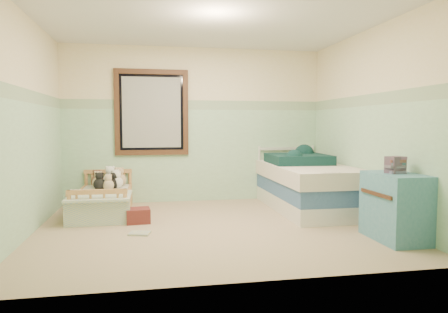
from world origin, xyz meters
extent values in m
cube|color=#9E7D60|center=(0.00, 0.00, -0.01)|extent=(4.20, 3.60, 0.02)
cube|color=silver|center=(0.00, 0.00, 2.51)|extent=(4.20, 3.60, 0.02)
cube|color=beige|center=(0.00, 1.80, 1.25)|extent=(4.20, 0.04, 2.50)
cube|color=beige|center=(0.00, -1.80, 1.25)|extent=(4.20, 0.04, 2.50)
cube|color=beige|center=(-2.10, 0.00, 1.25)|extent=(0.04, 3.60, 2.50)
cube|color=beige|center=(2.10, 0.00, 1.25)|extent=(0.04, 3.60, 2.50)
cube|color=#93BC97|center=(0.00, 1.79, 0.75)|extent=(4.20, 0.01, 1.50)
cube|color=#4F7D59|center=(0.00, 1.79, 1.57)|extent=(4.20, 0.01, 0.15)
cube|color=#382014|center=(-0.70, 1.76, 1.45)|extent=(1.16, 0.06, 1.36)
cube|color=#B7B6B1|center=(-0.70, 1.77, 1.45)|extent=(0.92, 0.01, 1.12)
cube|color=#B17942|center=(-1.39, 1.05, 0.09)|extent=(0.73, 1.46, 0.19)
cube|color=silver|center=(-1.39, 1.05, 0.25)|extent=(0.67, 1.40, 0.12)
cube|color=#84AAC9|center=(-1.39, 0.59, 0.32)|extent=(0.80, 0.73, 0.03)
sphere|color=brown|center=(-1.54, 1.55, 0.40)|extent=(0.18, 0.18, 0.18)
sphere|color=white|center=(-1.34, 1.55, 0.42)|extent=(0.21, 0.21, 0.21)
sphere|color=tan|center=(-1.49, 1.33, 0.40)|extent=(0.18, 0.18, 0.18)
sphere|color=black|center=(-1.26, 1.33, 0.39)|extent=(0.16, 0.16, 0.16)
sphere|color=white|center=(-1.74, 0.90, 0.13)|extent=(0.25, 0.25, 0.25)
sphere|color=tan|center=(-1.78, 0.77, 0.11)|extent=(0.23, 0.23, 0.23)
cube|color=silver|center=(1.55, 0.77, 0.11)|extent=(1.01, 2.02, 0.22)
cube|color=navy|center=(1.55, 0.77, 0.33)|extent=(1.01, 2.02, 0.22)
cube|color=silver|center=(1.55, 0.77, 0.55)|extent=(1.05, 2.06, 0.22)
cube|color=black|center=(1.50, 1.07, 0.73)|extent=(0.90, 0.94, 0.14)
cube|color=teal|center=(1.86, -0.92, 0.36)|extent=(0.45, 0.73, 0.73)
cube|color=brown|center=(1.86, -0.89, 0.82)|extent=(0.21, 0.18, 0.18)
cube|color=maroon|center=(-0.90, 0.39, 0.09)|extent=(0.32, 0.28, 0.18)
cube|color=yellow|center=(-0.87, -0.18, 0.01)|extent=(0.27, 0.23, 0.02)
sphere|color=white|center=(-1.25, 1.48, 0.40)|extent=(0.18, 0.18, 0.18)
sphere|color=white|center=(-1.30, 1.53, 0.39)|extent=(0.15, 0.15, 0.15)
sphere|color=tan|center=(-1.20, 1.53, 0.41)|extent=(0.20, 0.20, 0.20)
sphere|color=tan|center=(-1.33, 1.15, 0.39)|extent=(0.16, 0.16, 0.16)
sphere|color=white|center=(-1.22, 1.35, 0.39)|extent=(0.17, 0.17, 0.17)
sphere|color=black|center=(-1.46, 1.18, 0.40)|extent=(0.18, 0.18, 0.18)
camera|label=1|loc=(-0.75, -4.86, 1.24)|focal=32.69mm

